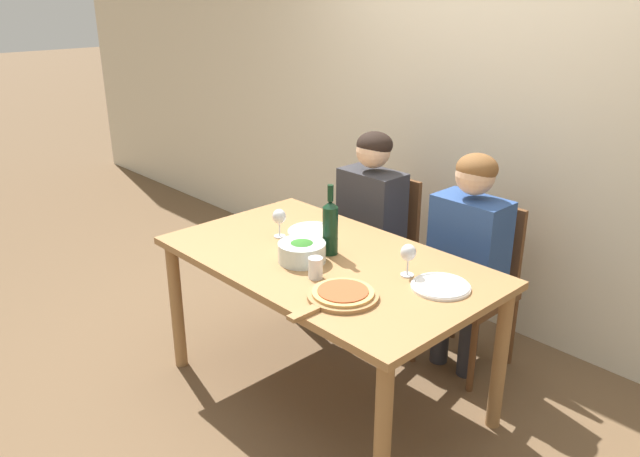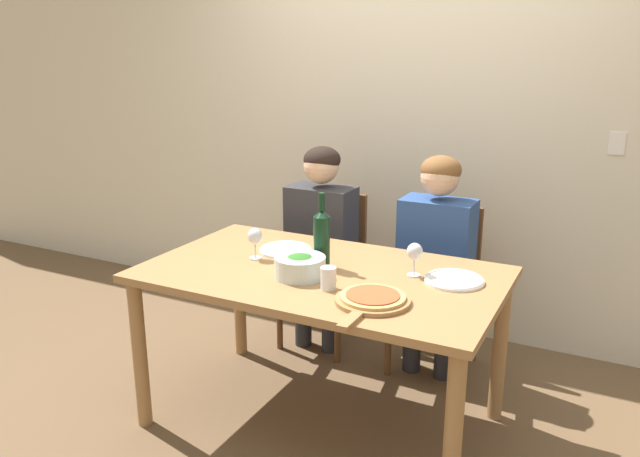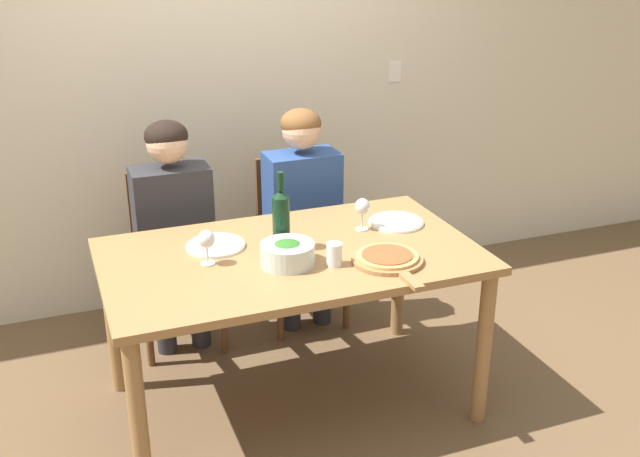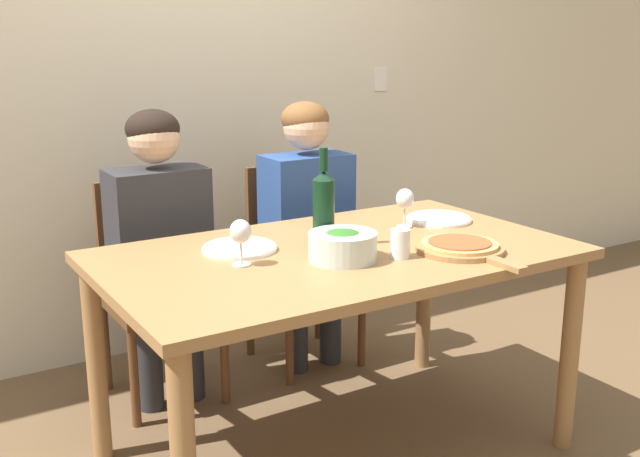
{
  "view_description": "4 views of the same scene",
  "coord_description": "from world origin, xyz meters",
  "px_view_note": "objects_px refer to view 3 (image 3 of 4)",
  "views": [
    {
      "loc": [
        1.96,
        -1.89,
        1.97
      ],
      "look_at": [
        -0.12,
        0.07,
        0.86
      ],
      "focal_mm": 35.0,
      "sensor_mm": 36.0,
      "label": 1
    },
    {
      "loc": [
        1.2,
        -2.36,
        1.73
      ],
      "look_at": [
        -0.09,
        0.16,
        0.91
      ],
      "focal_mm": 35.0,
      "sensor_mm": 36.0,
      "label": 2
    },
    {
      "loc": [
        -0.93,
        -2.78,
        2.06
      ],
      "look_at": [
        0.15,
        0.04,
        0.84
      ],
      "focal_mm": 42.0,
      "sensor_mm": 36.0,
      "label": 3
    },
    {
      "loc": [
        -1.34,
        -2.06,
        1.47
      ],
      "look_at": [
        0.0,
        0.12,
        0.82
      ],
      "focal_mm": 42.0,
      "sensor_mm": 36.0,
      "label": 4
    }
  ],
  "objects_px": {
    "water_tumbler": "(334,254)",
    "broccoli_bowl": "(288,254)",
    "chair_left": "(173,253)",
    "pizza_on_board": "(388,259)",
    "person_man": "(303,200)",
    "wine_glass_left": "(207,241)",
    "person_woman": "(173,217)",
    "dinner_plate_left": "(216,245)",
    "chair_right": "(297,235)",
    "dinner_plate_right": "(396,222)",
    "wine_glass_right": "(362,208)",
    "wine_bottle": "(281,218)"
  },
  "relations": [
    {
      "from": "chair_left",
      "to": "dinner_plate_right",
      "type": "distance_m",
      "value": 1.2
    },
    {
      "from": "chair_left",
      "to": "water_tumbler",
      "type": "distance_m",
      "value": 1.18
    },
    {
      "from": "chair_right",
      "to": "pizza_on_board",
      "type": "xyz_separation_m",
      "value": [
        0.03,
        -1.07,
        0.3
      ]
    },
    {
      "from": "dinner_plate_right",
      "to": "wine_glass_left",
      "type": "xyz_separation_m",
      "value": [
        -0.93,
        -0.13,
        0.1
      ]
    },
    {
      "from": "chair_left",
      "to": "broccoli_bowl",
      "type": "height_order",
      "value": "chair_left"
    },
    {
      "from": "person_man",
      "to": "dinner_plate_left",
      "type": "height_order",
      "value": "person_man"
    },
    {
      "from": "chair_left",
      "to": "wine_glass_left",
      "type": "relative_size",
      "value": 5.97
    },
    {
      "from": "dinner_plate_left",
      "to": "chair_right",
      "type": "bearing_deg",
      "value": 47.53
    },
    {
      "from": "water_tumbler",
      "to": "broccoli_bowl",
      "type": "bearing_deg",
      "value": 156.52
    },
    {
      "from": "dinner_plate_left",
      "to": "person_woman",
      "type": "bearing_deg",
      "value": 99.08
    },
    {
      "from": "person_man",
      "to": "dinner_plate_right",
      "type": "xyz_separation_m",
      "value": [
        0.26,
        -0.58,
        0.05
      ]
    },
    {
      "from": "wine_glass_left",
      "to": "chair_right",
      "type": "bearing_deg",
      "value": 50.54
    },
    {
      "from": "chair_right",
      "to": "pizza_on_board",
      "type": "distance_m",
      "value": 1.11
    },
    {
      "from": "chair_right",
      "to": "broccoli_bowl",
      "type": "xyz_separation_m",
      "value": [
        -0.36,
        -0.93,
        0.33
      ]
    },
    {
      "from": "dinner_plate_right",
      "to": "water_tumbler",
      "type": "height_order",
      "value": "water_tumbler"
    },
    {
      "from": "wine_glass_left",
      "to": "person_man",
      "type": "bearing_deg",
      "value": 46.35
    },
    {
      "from": "pizza_on_board",
      "to": "wine_glass_left",
      "type": "height_order",
      "value": "wine_glass_left"
    },
    {
      "from": "water_tumbler",
      "to": "person_man",
      "type": "bearing_deg",
      "value": 78.24
    },
    {
      "from": "person_woman",
      "to": "pizza_on_board",
      "type": "xyz_separation_m",
      "value": [
        0.72,
        -0.96,
        0.06
      ]
    },
    {
      "from": "wine_bottle",
      "to": "wine_glass_left",
      "type": "distance_m",
      "value": 0.34
    },
    {
      "from": "chair_right",
      "to": "person_woman",
      "type": "height_order",
      "value": "person_woman"
    },
    {
      "from": "broccoli_bowl",
      "to": "dinner_plate_left",
      "type": "relative_size",
      "value": 0.88
    },
    {
      "from": "pizza_on_board",
      "to": "dinner_plate_left",
      "type": "bearing_deg",
      "value": 146.77
    },
    {
      "from": "person_woman",
      "to": "chair_left",
      "type": "bearing_deg",
      "value": 90.0
    },
    {
      "from": "person_man",
      "to": "broccoli_bowl",
      "type": "distance_m",
      "value": 0.9
    },
    {
      "from": "chair_left",
      "to": "wine_glass_left",
      "type": "xyz_separation_m",
      "value": [
        0.01,
        -0.82,
        0.39
      ]
    },
    {
      "from": "person_man",
      "to": "wine_bottle",
      "type": "height_order",
      "value": "person_man"
    },
    {
      "from": "chair_right",
      "to": "dinner_plate_right",
      "type": "bearing_deg",
      "value": -69.64
    },
    {
      "from": "pizza_on_board",
      "to": "broccoli_bowl",
      "type": "bearing_deg",
      "value": 161.49
    },
    {
      "from": "water_tumbler",
      "to": "wine_bottle",
      "type": "bearing_deg",
      "value": 122.48
    },
    {
      "from": "dinner_plate_right",
      "to": "wine_glass_right",
      "type": "height_order",
      "value": "wine_glass_right"
    },
    {
      "from": "wine_glass_right",
      "to": "water_tumbler",
      "type": "bearing_deg",
      "value": -130.02
    },
    {
      "from": "wine_glass_right",
      "to": "water_tumbler",
      "type": "height_order",
      "value": "wine_glass_right"
    },
    {
      "from": "wine_glass_left",
      "to": "wine_glass_right",
      "type": "bearing_deg",
      "value": 9.04
    },
    {
      "from": "chair_right",
      "to": "wine_glass_left",
      "type": "xyz_separation_m",
      "value": [
        -0.67,
        -0.82,
        0.39
      ]
    },
    {
      "from": "chair_right",
      "to": "pizza_on_board",
      "type": "relative_size",
      "value": 2.05
    },
    {
      "from": "dinner_plate_right",
      "to": "wine_glass_right",
      "type": "bearing_deg",
      "value": -177.5
    },
    {
      "from": "wine_glass_right",
      "to": "pizza_on_board",
      "type": "bearing_deg",
      "value": -97.07
    },
    {
      "from": "person_woman",
      "to": "wine_glass_right",
      "type": "distance_m",
      "value": 0.97
    },
    {
      "from": "person_woman",
      "to": "dinner_plate_left",
      "type": "relative_size",
      "value": 4.7
    },
    {
      "from": "person_man",
      "to": "wine_glass_left",
      "type": "relative_size",
      "value": 7.98
    },
    {
      "from": "person_man",
      "to": "wine_glass_right",
      "type": "distance_m",
      "value": 0.61
    },
    {
      "from": "person_woman",
      "to": "broccoli_bowl",
      "type": "distance_m",
      "value": 0.89
    },
    {
      "from": "chair_right",
      "to": "dinner_plate_right",
      "type": "xyz_separation_m",
      "value": [
        0.26,
        -0.69,
        0.29
      ]
    },
    {
      "from": "chair_left",
      "to": "pizza_on_board",
      "type": "bearing_deg",
      "value": -56.11
    },
    {
      "from": "person_woman",
      "to": "wine_glass_left",
      "type": "height_order",
      "value": "person_woman"
    },
    {
      "from": "person_woman",
      "to": "wine_glass_right",
      "type": "relative_size",
      "value": 7.98
    },
    {
      "from": "chair_right",
      "to": "person_woman",
      "type": "relative_size",
      "value": 0.75
    },
    {
      "from": "chair_left",
      "to": "person_woman",
      "type": "distance_m",
      "value": 0.27
    },
    {
      "from": "wine_bottle",
      "to": "broccoli_bowl",
      "type": "distance_m",
      "value": 0.19
    }
  ]
}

